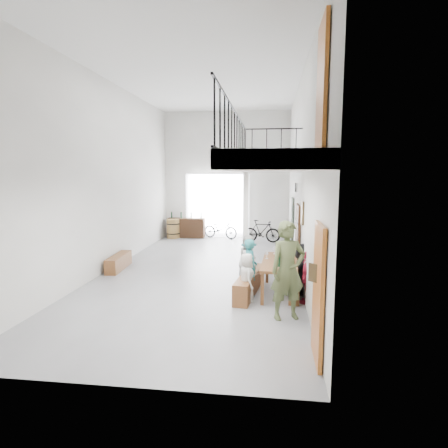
# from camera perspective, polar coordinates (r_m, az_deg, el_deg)

# --- Properties ---
(floor) EXTENTS (12.00, 12.00, 0.00)m
(floor) POSITION_cam_1_polar(r_m,az_deg,el_deg) (11.01, -3.40, -7.20)
(floor) COLOR slate
(floor) RESTS_ON ground
(room_walls) EXTENTS (12.00, 12.00, 12.00)m
(room_walls) POSITION_cam_1_polar(r_m,az_deg,el_deg) (10.66, -3.55, 11.59)
(room_walls) COLOR white
(room_walls) RESTS_ON ground
(gateway_portal) EXTENTS (2.80, 0.08, 2.80)m
(gateway_portal) POSITION_cam_1_polar(r_m,az_deg,el_deg) (16.63, -1.03, 2.78)
(gateway_portal) COLOR white
(gateway_portal) RESTS_ON ground
(right_wall_decor) EXTENTS (0.07, 8.28, 5.07)m
(right_wall_decor) POSITION_cam_1_polar(r_m,az_deg,el_deg) (8.69, 11.94, 0.34)
(right_wall_decor) COLOR #A8531D
(right_wall_decor) RESTS_ON ground
(balcony) EXTENTS (1.52, 5.62, 4.00)m
(balcony) POSITION_cam_1_polar(r_m,az_deg,el_deg) (7.33, 7.31, 8.68)
(balcony) COLOR white
(balcony) RESTS_ON ground
(tasting_table) EXTENTS (0.91, 2.02, 0.79)m
(tasting_table) POSITION_cam_1_polar(r_m,az_deg,el_deg) (8.94, 8.49, -6.12)
(tasting_table) COLOR brown
(tasting_table) RESTS_ON ground
(bench_inner) EXTENTS (0.61, 2.14, 0.49)m
(bench_inner) POSITION_cam_1_polar(r_m,az_deg,el_deg) (9.01, 3.84, -9.00)
(bench_inner) COLOR brown
(bench_inner) RESTS_ON ground
(bench_wall) EXTENTS (0.38, 1.79, 0.41)m
(bench_wall) POSITION_cam_1_polar(r_m,az_deg,el_deg) (9.15, 10.76, -9.11)
(bench_wall) COLOR brown
(bench_wall) RESTS_ON ground
(tableware) EXTENTS (0.56, 1.40, 0.35)m
(tableware) POSITION_cam_1_polar(r_m,az_deg,el_deg) (9.01, 8.61, -4.50)
(tableware) COLOR black
(tableware) RESTS_ON tasting_table
(side_bench) EXTENTS (0.43, 1.53, 0.42)m
(side_bench) POSITION_cam_1_polar(r_m,az_deg,el_deg) (11.61, -15.74, -5.61)
(side_bench) COLOR brown
(side_bench) RESTS_ON ground
(oak_barrel) EXTENTS (0.58, 0.58, 0.86)m
(oak_barrel) POSITION_cam_1_polar(r_m,az_deg,el_deg) (16.59, -7.76, -0.68)
(oak_barrel) COLOR olive
(oak_barrel) RESTS_ON ground
(serving_counter) EXTENTS (1.63, 0.48, 0.86)m
(serving_counter) POSITION_cam_1_polar(r_m,az_deg,el_deg) (16.70, -5.75, -0.58)
(serving_counter) COLOR #311B0F
(serving_counter) RESTS_ON ground
(counter_bottles) EXTENTS (1.39, 0.13, 0.28)m
(counter_bottles) POSITION_cam_1_polar(r_m,az_deg,el_deg) (16.63, -5.78, 1.36)
(counter_bottles) COLOR black
(counter_bottles) RESTS_ON serving_counter
(guest_left_a) EXTENTS (0.50, 0.61, 1.09)m
(guest_left_a) POSITION_cam_1_polar(r_m,az_deg,el_deg) (8.36, 3.43, -8.16)
(guest_left_a) COLOR silver
(guest_left_a) RESTS_ON ground
(guest_left_b) EXTENTS (0.46, 0.56, 1.34)m
(guest_left_b) POSITION_cam_1_polar(r_m,az_deg,el_deg) (8.75, 4.03, -6.61)
(guest_left_b) COLOR #25777C
(guest_left_b) RESTS_ON ground
(guest_left_c) EXTENTS (0.71, 0.79, 1.33)m
(guest_left_c) POSITION_cam_1_polar(r_m,az_deg,el_deg) (9.34, 3.83, -5.71)
(guest_left_c) COLOR silver
(guest_left_c) RESTS_ON ground
(guest_left_d) EXTENTS (0.64, 0.83, 1.14)m
(guest_left_d) POSITION_cam_1_polar(r_m,az_deg,el_deg) (9.87, 3.77, -5.55)
(guest_left_d) COLOR #25777C
(guest_left_d) RESTS_ON ground
(guest_right_a) EXTENTS (0.50, 0.74, 1.17)m
(guest_right_a) POSITION_cam_1_polar(r_m,az_deg,el_deg) (8.45, 12.61, -7.90)
(guest_right_a) COLOR #A61C33
(guest_right_a) RESTS_ON ground
(guest_right_b) EXTENTS (0.76, 1.18, 1.21)m
(guest_right_b) POSITION_cam_1_polar(r_m,az_deg,el_deg) (9.04, 11.62, -6.68)
(guest_right_b) COLOR black
(guest_right_b) RESTS_ON ground
(guest_right_c) EXTENTS (0.38, 0.53, 1.01)m
(guest_right_c) POSITION_cam_1_polar(r_m,az_deg,el_deg) (9.63, 12.09, -6.45)
(guest_right_c) COLOR silver
(guest_right_c) RESTS_ON ground
(host_standing) EXTENTS (0.82, 0.68, 1.93)m
(host_standing) POSITION_cam_1_polar(r_m,az_deg,el_deg) (7.40, 9.68, -6.99)
(host_standing) COLOR #444E2C
(host_standing) RESTS_ON ground
(potted_plant) EXTENTS (0.37, 0.33, 0.38)m
(potted_plant) POSITION_cam_1_polar(r_m,az_deg,el_deg) (11.18, 9.49, -6.06)
(potted_plant) COLOR #1A431E
(potted_plant) RESTS_ON ground
(bicycle_near) EXTENTS (1.69, 1.06, 0.84)m
(bicycle_near) POSITION_cam_1_polar(r_m,az_deg,el_deg) (16.38, -0.55, -0.75)
(bicycle_near) COLOR black
(bicycle_near) RESTS_ON ground
(bicycle_far) EXTENTS (1.58, 0.60, 0.93)m
(bicycle_far) POSITION_cam_1_polar(r_m,az_deg,el_deg) (15.50, 5.74, -1.10)
(bicycle_far) COLOR black
(bicycle_far) RESTS_ON ground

